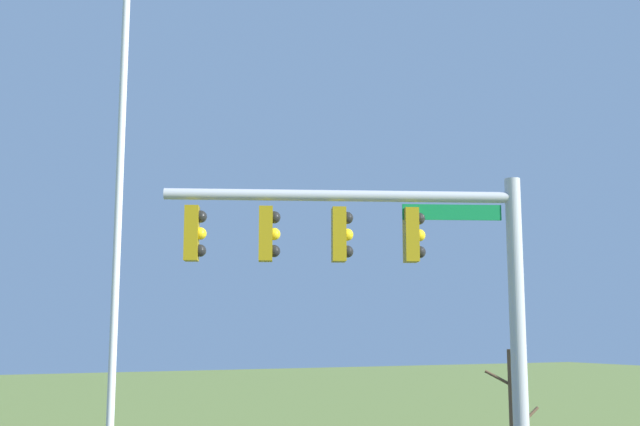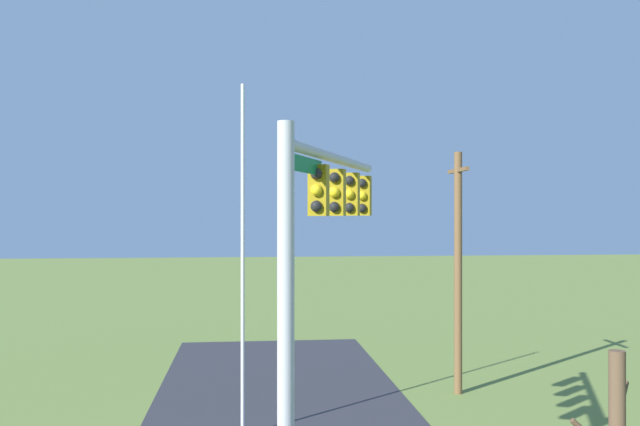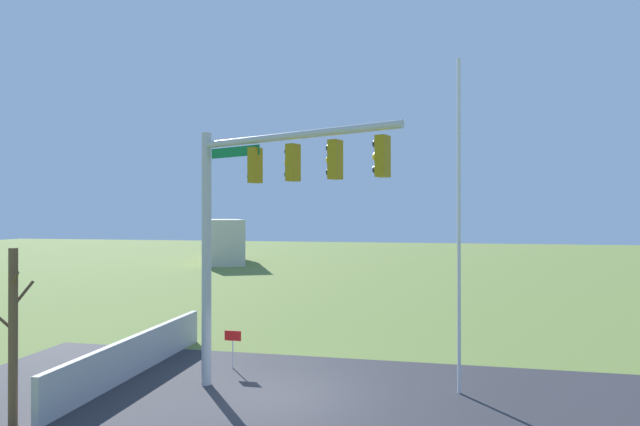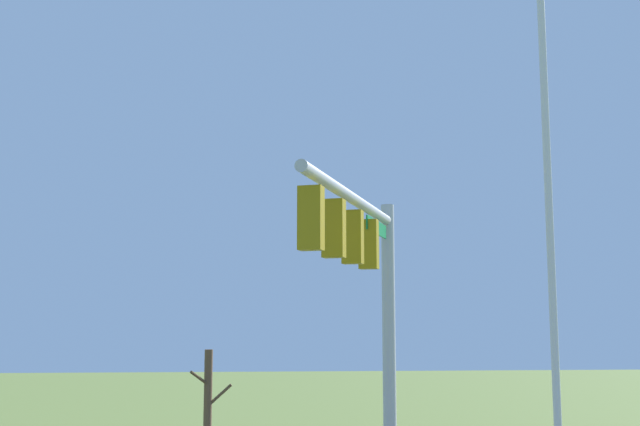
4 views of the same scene
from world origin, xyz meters
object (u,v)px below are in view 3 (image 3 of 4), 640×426
(signal_mast, at_px, (257,203))
(distant_building, at_px, (222,241))
(flagpole, at_px, (459,226))
(bare_tree, at_px, (13,336))
(open_sign, at_px, (233,340))

(signal_mast, height_order, distant_building, signal_mast)
(flagpole, distance_m, bare_tree, 11.51)
(bare_tree, xyz_separation_m, open_sign, (-3.22, -5.54, -1.26))
(flagpole, height_order, distant_building, flagpole)
(flagpole, relative_size, distant_building, 0.83)
(signal_mast, relative_size, open_sign, 6.04)
(flagpole, height_order, bare_tree, flagpole)
(signal_mast, height_order, open_sign, signal_mast)
(signal_mast, bearing_deg, distant_building, -66.26)
(flagpole, bearing_deg, signal_mast, 15.22)
(distant_building, bearing_deg, bare_tree, 171.26)
(distant_building, bearing_deg, flagpole, -173.65)
(flagpole, relative_size, bare_tree, 2.22)
(flagpole, bearing_deg, distant_building, -58.81)
(signal_mast, bearing_deg, flagpole, -164.78)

